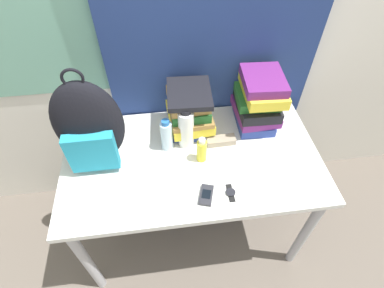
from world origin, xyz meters
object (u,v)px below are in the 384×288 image
object	(u,v)px
water_bottle	(167,135)
cell_phone	(206,195)
wristwatch	(231,193)
sports_bottle	(186,128)
sunglasses_case	(221,141)
backpack	(89,127)
book_stack_center	(258,101)
sunscreen_bottle	(202,150)
book_stack_left	(189,110)

from	to	relation	value
water_bottle	cell_phone	xyz separation A→B (m)	(0.15, -0.32, -0.08)
water_bottle	wristwatch	size ratio (longest dim) A/B	1.98
sports_bottle	cell_phone	distance (m)	0.35
wristwatch	sunglasses_case	bearing A→B (deg)	87.19
cell_phone	wristwatch	bearing A→B (deg)	0.16
sunglasses_case	backpack	bearing A→B (deg)	-178.02
water_bottle	wristwatch	distance (m)	0.42
sports_bottle	cell_phone	xyz separation A→B (m)	(0.05, -0.33, -0.10)
book_stack_center	sunscreen_bottle	size ratio (longest dim) A/B	2.18
cell_phone	sunglasses_case	distance (m)	0.33
sunscreen_bottle	wristwatch	bearing A→B (deg)	-65.02
wristwatch	backpack	bearing A→B (deg)	154.50
cell_phone	sunscreen_bottle	bearing A→B (deg)	87.02
book_stack_center	sunscreen_bottle	bearing A→B (deg)	-146.31
water_bottle	sports_bottle	size ratio (longest dim) A/B	0.79
backpack	sunglasses_case	size ratio (longest dim) A/B	3.43
water_bottle	cell_phone	distance (m)	0.36
book_stack_left	wristwatch	bearing A→B (deg)	-72.95
sunscreen_bottle	sunglasses_case	size ratio (longest dim) A/B	0.95
book_stack_left	sunglasses_case	bearing A→B (deg)	-40.73
book_stack_center	backpack	bearing A→B (deg)	-169.85
book_stack_left	book_stack_center	xyz separation A→B (m)	(0.36, -0.00, 0.03)
book_stack_center	wristwatch	bearing A→B (deg)	-117.56
sports_bottle	sunglasses_case	size ratio (longest dim) A/B	1.56
book_stack_center	sports_bottle	distance (m)	0.41
backpack	sports_bottle	distance (m)	0.45
backpack	water_bottle	size ratio (longest dim) A/B	2.79
book_stack_left	water_bottle	size ratio (longest dim) A/B	1.54
book_stack_left	water_bottle	distance (m)	0.18
backpack	book_stack_left	xyz separation A→B (m)	(0.47, 0.15, -0.09)
book_stack_center	sunscreen_bottle	world-z (taller)	book_stack_center
sports_bottle	cell_phone	bearing A→B (deg)	-81.26
water_bottle	sports_bottle	world-z (taller)	sports_bottle
book_stack_center	cell_phone	xyz separation A→B (m)	(-0.34, -0.43, -0.15)
book_stack_left	sports_bottle	distance (m)	0.11
sports_bottle	cell_phone	size ratio (longest dim) A/B	2.01
wristwatch	sunscreen_bottle	bearing A→B (deg)	114.98
cell_phone	sunglasses_case	world-z (taller)	sunglasses_case
cell_phone	wristwatch	distance (m)	0.11
backpack	sunscreen_bottle	world-z (taller)	backpack
book_stack_center	sports_bottle	size ratio (longest dim) A/B	1.33
backpack	wristwatch	size ratio (longest dim) A/B	5.53
wristwatch	book_stack_left	bearing A→B (deg)	107.05
book_stack_center	sports_bottle	bearing A→B (deg)	-165.06
book_stack_left	cell_phone	world-z (taller)	book_stack_left
book_stack_left	water_bottle	xyz separation A→B (m)	(-0.13, -0.12, -0.04)
book_stack_center	water_bottle	bearing A→B (deg)	-166.51
sunscreen_bottle	cell_phone	distance (m)	0.22
book_stack_center	sunglasses_case	distance (m)	0.28
book_stack_center	water_bottle	distance (m)	0.51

